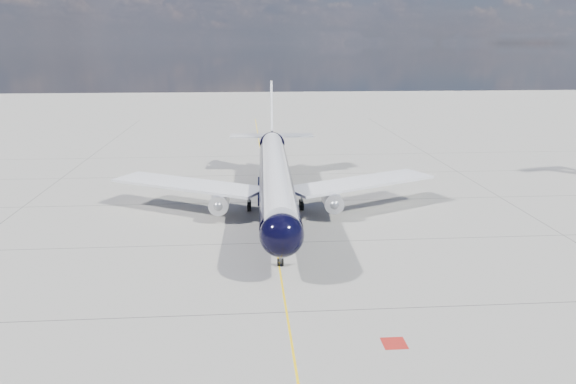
% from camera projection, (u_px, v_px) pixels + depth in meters
% --- Properties ---
extents(ground, '(320.00, 320.00, 0.00)m').
position_uv_depth(ground, '(267.00, 192.00, 75.29)').
color(ground, gray).
rests_on(ground, ground).
extents(taxiway_centerline, '(0.16, 160.00, 0.01)m').
position_uv_depth(taxiway_centerline, '(269.00, 202.00, 70.47)').
color(taxiway_centerline, yellow).
rests_on(taxiway_centerline, ground).
extents(red_marking, '(1.60, 1.60, 0.01)m').
position_uv_depth(red_marking, '(394.00, 343.00, 37.25)').
color(red_marking, maroon).
rests_on(red_marking, ground).
extents(main_airliner, '(39.49, 48.03, 13.88)m').
position_uv_depth(main_airliner, '(275.00, 175.00, 66.05)').
color(main_airliner, black).
rests_on(main_airliner, ground).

